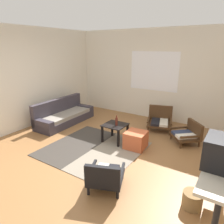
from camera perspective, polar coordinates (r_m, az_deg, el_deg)
The scene contains 12 objects.
ground_plane at distance 4.30m, azimuth -5.08°, elevation -12.67°, with size 7.80×7.80×0.00m, color olive.
far_wall_with_window at distance 6.45m, azimuth 11.71°, elevation 10.07°, with size 5.60×0.13×2.70m.
side_wall_left at distance 5.97m, azimuth -24.42°, elevation 8.27°, with size 0.12×6.60×2.70m, color silver.
area_rug at distance 4.64m, azimuth -5.19°, elevation -10.16°, with size 1.97×1.96×0.01m.
couch at distance 6.23m, azimuth -13.27°, elevation -1.01°, with size 0.74×1.90×0.70m.
coffee_table at distance 4.85m, azimuth 0.86°, elevation -4.55°, with size 0.52×0.51×0.43m.
armchair_by_window at distance 5.74m, azimuth 13.20°, elevation -2.05°, with size 0.80×0.79×0.62m.
armchair_striped_foreground at distance 3.35m, azimuth -1.92°, elevation -17.40°, with size 0.71×0.73×0.52m.
armchair_corner at distance 5.14m, azimuth 20.40°, elevation -5.58°, with size 0.79×0.79×0.51m.
ottoman_orange at distance 4.62m, azimuth 6.65°, elevation -7.77°, with size 0.44×0.44×0.38m, color #BC5633.
glass_bottle at distance 4.74m, azimuth 1.26°, elevation -2.60°, with size 0.06×0.06×0.24m.
wicker_basket at distance 3.32m, azimuth 21.50°, elevation -21.86°, with size 0.27×0.27×0.24m, color olive.
Camera 1 is at (2.31, -2.90, 2.17)m, focal length 32.77 mm.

